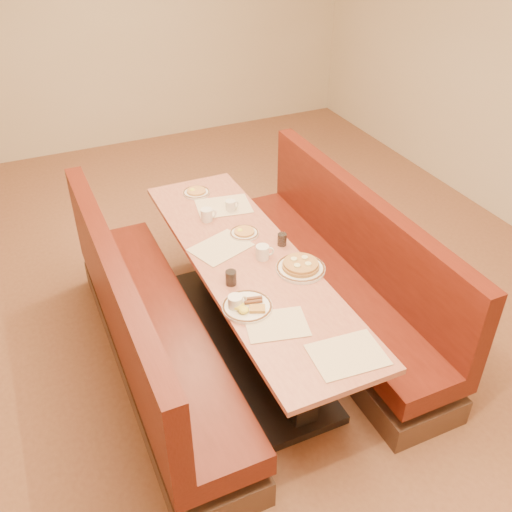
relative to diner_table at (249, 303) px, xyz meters
name	(u,v)px	position (x,y,z in m)	size (l,w,h in m)	color
ground	(250,342)	(0.00, 0.00, -0.37)	(8.00, 8.00, 0.00)	#9E6647
room_envelope	(248,84)	(0.00, 0.00, 1.56)	(6.04, 8.04, 2.82)	beige
diner_table	(249,303)	(0.00, 0.00, 0.00)	(0.70, 2.50, 0.75)	black
booth_left	(148,334)	(-0.73, 0.00, -0.01)	(0.55, 2.50, 1.05)	#4C3326
booth_right	(339,279)	(0.73, 0.00, -0.01)	(0.55, 2.50, 1.05)	#4C3326
placemat_near_left	(277,324)	(-0.12, -0.66, 0.38)	(0.35, 0.26, 0.00)	beige
placemat_near_right	(347,355)	(0.12, -1.04, 0.38)	(0.39, 0.29, 0.00)	beige
placemat_far_left	(221,247)	(-0.12, 0.21, 0.38)	(0.38, 0.29, 0.00)	beige
placemat_far_right	(224,206)	(0.11, 0.73, 0.38)	(0.41, 0.30, 0.00)	beige
pancake_plate	(301,267)	(0.26, -0.24, 0.40)	(0.32, 0.32, 0.07)	white
eggs_plate	(247,306)	(-0.22, -0.46, 0.39)	(0.30, 0.30, 0.06)	white
extra_plate_mid	(244,233)	(0.10, 0.30, 0.39)	(0.21, 0.21, 0.04)	white
extra_plate_far	(196,192)	(-0.01, 1.01, 0.39)	(0.22, 0.22, 0.04)	white
coffee_mug_a	(263,252)	(0.09, -0.02, 0.43)	(0.13, 0.09, 0.10)	white
coffee_mug_b	(236,303)	(-0.28, -0.43, 0.42)	(0.12, 0.09, 0.09)	white
coffee_mug_c	(231,205)	(0.14, 0.66, 0.42)	(0.11, 0.08, 0.08)	white
coffee_mug_d	(207,215)	(-0.08, 0.59, 0.42)	(0.12, 0.09, 0.09)	white
soda_tumbler_near	(231,278)	(-0.21, -0.20, 0.42)	(0.07, 0.07, 0.10)	black
soda_tumbler_mid	(282,239)	(0.28, 0.07, 0.42)	(0.06, 0.06, 0.09)	black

